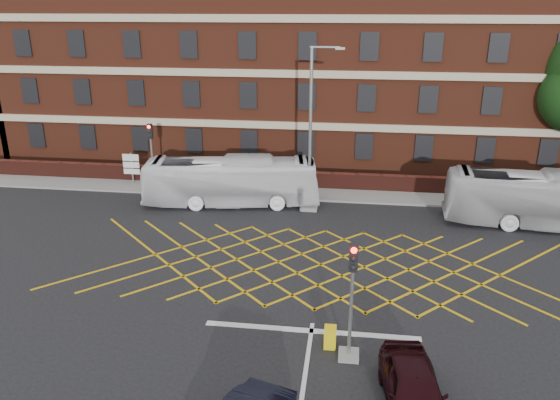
# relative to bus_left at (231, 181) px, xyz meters

# --- Properties ---
(ground) EXTENTS (120.00, 120.00, 0.00)m
(ground) POSITION_rel_bus_left_xyz_m (5.86, -9.38, -1.45)
(ground) COLOR black
(ground) RESTS_ON ground
(victorian_building) EXTENTS (51.00, 12.17, 20.40)m
(victorian_building) POSITION_rel_bus_left_xyz_m (6.11, 12.62, 6.39)
(victorian_building) COLOR #5F2818
(victorian_building) RESTS_ON ground
(boundary_wall) EXTENTS (56.00, 0.50, 1.10)m
(boundary_wall) POSITION_rel_bus_left_xyz_m (5.86, 3.62, -0.90)
(boundary_wall) COLOR #461912
(boundary_wall) RESTS_ON ground
(far_pavement) EXTENTS (60.00, 3.00, 0.12)m
(far_pavement) POSITION_rel_bus_left_xyz_m (5.86, 2.62, -1.39)
(far_pavement) COLOR slate
(far_pavement) RESTS_ON ground
(box_junction_hatching) EXTENTS (8.22, 8.22, 0.02)m
(box_junction_hatching) POSITION_rel_bus_left_xyz_m (5.86, -7.38, -1.44)
(box_junction_hatching) COLOR #CC990C
(box_junction_hatching) RESTS_ON ground
(stop_line) EXTENTS (8.00, 0.30, 0.02)m
(stop_line) POSITION_rel_bus_left_xyz_m (5.86, -12.88, -1.44)
(stop_line) COLOR silver
(stop_line) RESTS_ON ground
(bus_left) EXTENTS (10.65, 3.88, 2.90)m
(bus_left) POSITION_rel_bus_left_xyz_m (0.00, 0.00, 0.00)
(bus_left) COLOR white
(bus_left) RESTS_ON ground
(bus_right) EXTENTS (11.02, 3.32, 3.03)m
(bus_right) POSITION_rel_bus_left_xyz_m (17.69, -1.12, 0.06)
(bus_right) COLOR #BDBDC1
(bus_right) RESTS_ON ground
(car_maroon) EXTENTS (2.14, 4.41, 1.45)m
(car_maroon) POSITION_rel_bus_left_xyz_m (9.19, -16.60, -0.73)
(car_maroon) COLOR black
(car_maroon) RESTS_ON ground
(traffic_light_near) EXTENTS (0.70, 0.70, 4.27)m
(traffic_light_near) POSITION_rel_bus_left_xyz_m (7.25, -14.30, 0.31)
(traffic_light_near) COLOR slate
(traffic_light_near) RESTS_ON ground
(traffic_light_far) EXTENTS (0.70, 0.70, 4.27)m
(traffic_light_far) POSITION_rel_bus_left_xyz_m (-5.68, 2.25, 0.31)
(traffic_light_far) COLOR slate
(traffic_light_far) RESTS_ON ground
(street_lamp) EXTENTS (2.25, 1.00, 9.29)m
(street_lamp) POSITION_rel_bus_left_xyz_m (4.75, -0.21, 1.78)
(street_lamp) COLOR slate
(street_lamp) RESTS_ON ground
(direction_signs) EXTENTS (1.10, 0.16, 2.20)m
(direction_signs) POSITION_rel_bus_left_xyz_m (-7.33, 2.71, -0.07)
(direction_signs) COLOR gray
(direction_signs) RESTS_ON ground
(utility_cabinet) EXTENTS (0.42, 0.44, 0.80)m
(utility_cabinet) POSITION_rel_bus_left_xyz_m (6.58, -13.76, -1.05)
(utility_cabinet) COLOR yellow
(utility_cabinet) RESTS_ON ground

